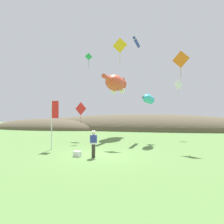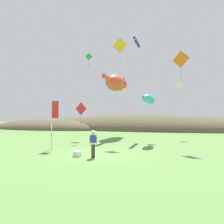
% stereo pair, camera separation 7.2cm
% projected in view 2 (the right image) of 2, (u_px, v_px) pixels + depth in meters
% --- Properties ---
extents(ground_plane, '(120.00, 120.00, 0.00)m').
position_uv_depth(ground_plane, '(97.00, 156.00, 13.69)').
color(ground_plane, '#5B8442').
extents(distant_hill_ridge, '(55.85, 14.61, 5.99)m').
position_uv_depth(distant_hill_ridge, '(121.00, 129.00, 39.39)').
color(distant_hill_ridge, brown).
rests_on(distant_hill_ridge, ground).
extents(festival_attendant, '(0.48, 0.48, 1.77)m').
position_uv_depth(festival_attendant, '(93.00, 143.00, 13.06)').
color(festival_attendant, '#332D28').
rests_on(festival_attendant, ground).
extents(kite_spool, '(0.13, 0.22, 0.22)m').
position_uv_depth(kite_spool, '(93.00, 153.00, 14.06)').
color(kite_spool, olive).
rests_on(kite_spool, ground).
extents(picnic_cooler, '(0.53, 0.40, 0.36)m').
position_uv_depth(picnic_cooler, '(77.00, 154.00, 13.39)').
color(picnic_cooler, white).
rests_on(picnic_cooler, ground).
extents(festival_banner_pole, '(0.66, 0.08, 3.99)m').
position_uv_depth(festival_banner_pole, '(53.00, 117.00, 16.11)').
color(festival_banner_pole, silver).
rests_on(festival_banner_pole, ground).
extents(kite_giant_cat, '(2.39, 7.76, 2.35)m').
position_uv_depth(kite_giant_cat, '(116.00, 84.00, 25.96)').
color(kite_giant_cat, '#E04C33').
extents(kite_fish_windsock, '(1.08, 3.21, 0.97)m').
position_uv_depth(kite_fish_windsock, '(148.00, 99.00, 19.43)').
color(kite_fish_windsock, '#33B2CC').
extents(kite_tube_streamer, '(0.55, 3.03, 0.44)m').
position_uv_depth(kite_tube_streamer, '(137.00, 42.00, 23.87)').
color(kite_tube_streamer, '#2633A5').
extents(kite_diamond_green, '(0.74, 0.45, 1.75)m').
position_uv_depth(kite_diamond_green, '(89.00, 57.00, 22.93)').
color(kite_diamond_green, green).
extents(kite_diamond_red, '(1.42, 0.33, 2.35)m').
position_uv_depth(kite_diamond_red, '(81.00, 109.00, 21.91)').
color(kite_diamond_red, red).
extents(kite_diamond_gold, '(1.54, 0.14, 2.44)m').
position_uv_depth(kite_diamond_gold, '(120.00, 45.00, 19.90)').
color(kite_diamond_gold, yellow).
extents(kite_diamond_orange, '(1.37, 0.63, 2.40)m').
position_uv_depth(kite_diamond_orange, '(181.00, 59.00, 16.93)').
color(kite_diamond_orange, orange).
extents(kite_diamond_white, '(1.03, 0.51, 2.04)m').
position_uv_depth(kite_diamond_white, '(179.00, 85.00, 23.96)').
color(kite_diamond_white, white).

